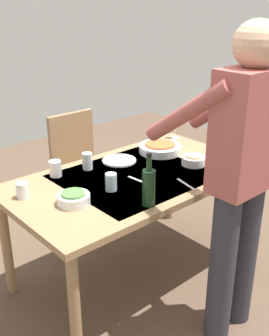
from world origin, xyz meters
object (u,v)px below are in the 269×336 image
(wine_bottle, at_px, (149,186))
(dinner_plate_near, at_px, (119,160))
(dining_table, at_px, (134,186))
(water_cup_near_left, at_px, (111,182))
(side_bowl_bread, at_px, (194,160))
(side_bowl_salad, at_px, (74,198))
(chair_near, at_px, (80,163))
(serving_bowl_pasta, at_px, (160,148))
(water_cup_far_right, at_px, (55,169))
(water_cup_near_right, at_px, (23,190))
(wine_glass_left, at_px, (175,126))
(person_server, at_px, (240,172))
(water_cup_far_left, at_px, (87,161))

(wine_bottle, distance_m, dinner_plate_near, 0.66)
(dinner_plate_near, bearing_deg, dining_table, 72.18)
(water_cup_near_left, xyz_separation_m, side_bowl_bread, (-0.65, 0.06, -0.02))
(wine_bottle, bearing_deg, side_bowl_bread, -160.58)
(side_bowl_salad, height_order, dinner_plate_near, side_bowl_salad)
(chair_near, bearing_deg, serving_bowl_pasta, 112.51)
(water_cup_far_right, xyz_separation_m, side_bowl_salad, (0.12, 0.38, -0.02))
(water_cup_far_right, height_order, serving_bowl_pasta, water_cup_far_right)
(water_cup_near_right, relative_size, water_cup_far_right, 0.89)
(water_cup_near_left, relative_size, side_bowl_salad, 0.57)
(wine_bottle, height_order, side_bowl_bread, wine_bottle)
(side_bowl_bread, xyz_separation_m, dinner_plate_near, (0.33, -0.37, -0.03))
(wine_glass_left, relative_size, water_cup_near_right, 1.67)
(person_server, height_order, dinner_plate_near, person_server)
(wine_bottle, relative_size, water_cup_near_left, 2.86)
(chair_near, distance_m, wine_glass_left, 0.82)
(person_server, xyz_separation_m, water_cup_near_right, (0.75, -0.89, -0.18))
(wine_bottle, xyz_separation_m, dinner_plate_near, (-0.28, -0.59, -0.10))
(chair_near, relative_size, wine_glass_left, 6.03)
(side_bowl_bread, bearing_deg, wine_glass_left, -123.56)
(chair_near, distance_m, water_cup_far_right, 0.77)
(wine_glass_left, bearing_deg, serving_bowl_pasta, 25.41)
(water_cup_near_right, xyz_separation_m, side_bowl_bread, (-1.08, 0.31, -0.01))
(wine_bottle, height_order, wine_glass_left, wine_bottle)
(serving_bowl_pasta, bearing_deg, wine_bottle, 40.84)
(water_cup_near_left, xyz_separation_m, water_cup_far_left, (-0.08, -0.35, 0.00))
(water_cup_near_right, bearing_deg, wine_glass_left, -173.83)
(serving_bowl_pasta, bearing_deg, water_cup_near_left, 21.35)
(side_bowl_salad, bearing_deg, dining_table, -172.37)
(wine_bottle, xyz_separation_m, serving_bowl_pasta, (-0.61, -0.53, -0.08))
(water_cup_near_right, xyz_separation_m, serving_bowl_pasta, (-1.08, -0.00, -0.01))
(wine_glass_left, bearing_deg, person_server, 58.39)
(water_cup_near_right, distance_m, serving_bowl_pasta, 1.08)
(chair_near, height_order, person_server, person_server)
(water_cup_far_left, bearing_deg, water_cup_near_right, 10.84)
(dining_table, bearing_deg, water_cup_near_right, -15.23)
(person_server, xyz_separation_m, serving_bowl_pasta, (-0.33, -0.89, -0.20))
(serving_bowl_pasta, height_order, side_bowl_bread, same)
(water_cup_near_right, distance_m, dinner_plate_near, 0.75)
(water_cup_far_right, bearing_deg, water_cup_near_right, 24.64)
(water_cup_far_left, bearing_deg, wine_glass_left, -176.59)
(person_server, xyz_separation_m, wine_bottle, (0.28, -0.36, -0.12))
(water_cup_far_right, bearing_deg, dining_table, 139.75)
(wine_glass_left, height_order, serving_bowl_pasta, wine_glass_left)
(wine_bottle, xyz_separation_m, water_cup_near_left, (0.04, -0.27, -0.06))
(chair_near, height_order, water_cup_far_right, chair_near)
(water_cup_near_right, bearing_deg, serving_bowl_pasta, -179.83)
(chair_near, height_order, wine_bottle, wine_bottle)
(wine_bottle, height_order, water_cup_far_left, wine_bottle)
(chair_near, bearing_deg, water_cup_near_right, 38.52)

